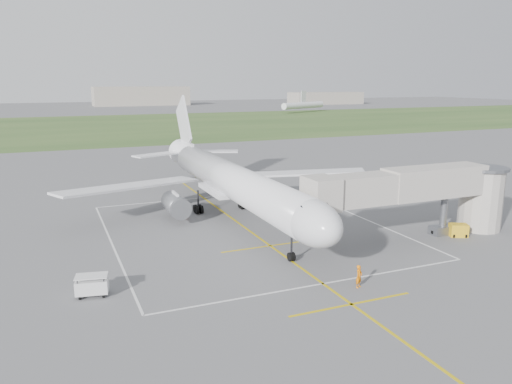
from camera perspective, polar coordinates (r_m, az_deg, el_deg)
name	(u,v)px	position (r m, az deg, el deg)	size (l,w,h in m)	color
ground	(234,220)	(57.21, -2.52, -3.20)	(700.00, 700.00, 0.00)	#515153
grass_strip	(104,126)	(183.32, -16.95, 7.18)	(700.00, 120.00, 0.02)	#304D21
apron_markings	(254,234)	(52.02, -0.28, -4.80)	(28.20, 60.00, 0.01)	#C2A40B
airliner	(231,181)	(56.87, -2.83, 1.26)	(38.93, 46.75, 13.52)	silver
jet_bridge	(428,191)	(52.75, 19.05, 0.07)	(23.40, 5.00, 7.20)	#A79F97
gpu_unit	(458,230)	(55.03, 22.13, -4.08)	(2.06, 1.78, 1.31)	gold
baggage_cart	(92,285)	(39.26, -18.24, -10.11)	(2.52, 1.80, 1.60)	silver
ramp_worker_nose	(359,276)	(39.56, 11.69, -9.42)	(0.65, 0.43, 1.79)	orange
ramp_worker_wing	(183,211)	(57.98, -8.33, -2.16)	(0.90, 0.70, 1.84)	#FF5E08
distant_hangars	(48,99)	(317.04, -22.67, 9.75)	(345.00, 49.00, 12.00)	gray
distant_aircraft	(100,110)	(223.07, -17.44, 8.94)	(221.58, 33.61, 8.85)	silver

